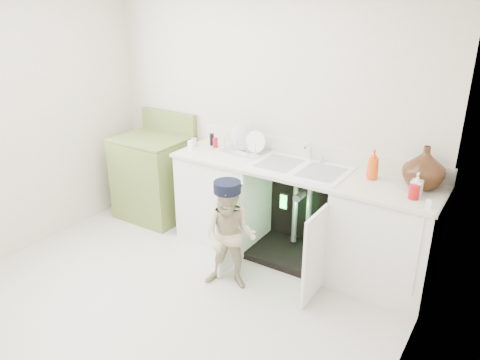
# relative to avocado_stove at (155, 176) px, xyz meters

# --- Properties ---
(ground) EXTENTS (3.50, 3.50, 0.00)m
(ground) POSITION_rel_avocado_stove_xyz_m (1.17, -1.18, -0.47)
(ground) COLOR #BBB3A4
(ground) RESTS_ON ground
(room_shell) EXTENTS (6.00, 5.50, 1.26)m
(room_shell) POSITION_rel_avocado_stove_xyz_m (1.17, -1.18, 0.78)
(room_shell) COLOR beige
(room_shell) RESTS_ON ground
(counter_run) EXTENTS (2.44, 1.02, 1.24)m
(counter_run) POSITION_rel_avocado_stove_xyz_m (1.75, 0.03, 0.01)
(counter_run) COLOR white
(counter_run) RESTS_ON ground
(avocado_stove) EXTENTS (0.73, 0.65, 1.13)m
(avocado_stove) POSITION_rel_avocado_stove_xyz_m (0.00, 0.00, 0.00)
(avocado_stove) COLOR olive
(avocado_stove) RESTS_ON ground
(repair_worker) EXTENTS (0.60, 0.61, 0.95)m
(repair_worker) POSITION_rel_avocado_stove_xyz_m (1.46, -0.69, 0.01)
(repair_worker) COLOR beige
(repair_worker) RESTS_ON ground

